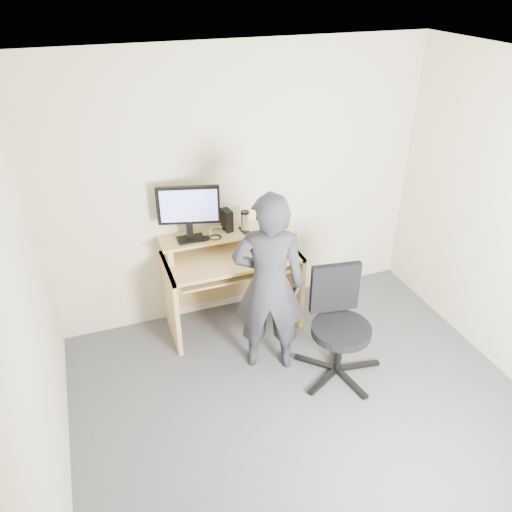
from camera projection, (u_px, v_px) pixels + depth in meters
ground at (318, 430)px, 3.71m from camera, size 3.50×3.50×0.00m
back_wall at (241, 188)px, 4.49m from camera, size 3.50×0.02×2.50m
ceiling at (351, 83)px, 2.44m from camera, size 3.50×3.50×0.02m
desk at (230, 270)px, 4.61m from camera, size 1.20×0.60×0.91m
monitor at (189, 209)px, 4.21m from camera, size 0.52×0.17×0.51m
external_drive at (227, 220)px, 4.47m from camera, size 0.09×0.14×0.20m
travel_mug at (245, 222)px, 4.48m from camera, size 0.09×0.09×0.17m
smartphone at (244, 230)px, 4.51m from camera, size 0.07×0.13×0.01m
charger at (207, 238)px, 4.35m from camera, size 0.05×0.04×0.03m
headphones at (218, 231)px, 4.49m from camera, size 0.19×0.19×0.06m
keyboard at (226, 270)px, 4.39m from camera, size 0.48×0.22×0.03m
mouse at (270, 253)px, 4.45m from camera, size 0.11×0.09×0.04m
office_chair at (339, 320)px, 4.04m from camera, size 0.72×0.73×0.92m
person at (269, 285)px, 3.95m from camera, size 0.68×0.56×1.60m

